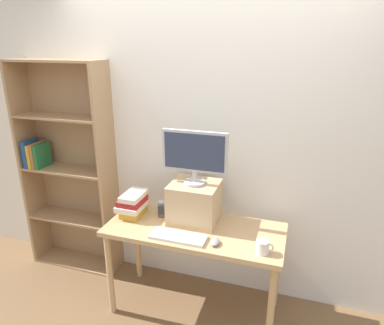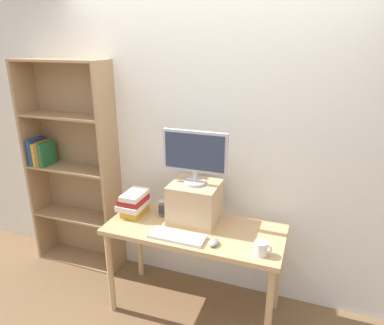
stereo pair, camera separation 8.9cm
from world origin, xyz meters
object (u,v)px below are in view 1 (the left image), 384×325
object	(u,v)px
riser_box	(195,202)
desk_speaker	(163,209)
book_stack	(133,204)
keyboard	(178,237)
computer_monitor	(195,154)
computer_mouse	(215,242)
desk	(195,238)
coffee_mug	(263,247)
bookshelf_unit	(68,168)

from	to	relation	value
riser_box	desk_speaker	distance (m)	0.28
book_stack	keyboard	bearing A→B (deg)	-24.50
computer_monitor	computer_mouse	world-z (taller)	computer_monitor
desk	computer_monitor	world-z (taller)	computer_monitor
desk	riser_box	distance (m)	0.28
computer_mouse	coffee_mug	world-z (taller)	coffee_mug
computer_mouse	desk_speaker	xyz separation A→B (m)	(-0.51, 0.28, 0.05)
book_stack	coffee_mug	size ratio (longest dim) A/B	2.18
bookshelf_unit	riser_box	bearing A→B (deg)	-7.87
computer_monitor	desk	bearing A→B (deg)	-71.48
bookshelf_unit	computer_mouse	size ratio (longest dim) A/B	18.89
riser_box	coffee_mug	world-z (taller)	riser_box
desk	bookshelf_unit	xyz separation A→B (m)	(-1.33, 0.29, 0.33)
keyboard	desk_speaker	bearing A→B (deg)	129.84
desk	computer_mouse	distance (m)	0.29
desk_speaker	coffee_mug	bearing A→B (deg)	-18.59
desk	bookshelf_unit	distance (m)	1.40
riser_box	book_stack	distance (m)	0.51
computer_monitor	keyboard	bearing A→B (deg)	-96.60
bookshelf_unit	desk_speaker	xyz separation A→B (m)	(1.03, -0.18, -0.17)
desk	riser_box	bearing A→B (deg)	108.28
bookshelf_unit	computer_monitor	bearing A→B (deg)	-7.93
keyboard	computer_monitor	bearing A→B (deg)	83.40
desk_speaker	computer_mouse	bearing A→B (deg)	-28.58
computer_monitor	coffee_mug	distance (m)	0.81
keyboard	coffee_mug	world-z (taller)	coffee_mug
riser_box	bookshelf_unit	bearing A→B (deg)	172.13
computer_monitor	desk_speaker	distance (m)	0.56
bookshelf_unit	keyboard	distance (m)	1.36
bookshelf_unit	coffee_mug	xyz separation A→B (m)	(1.86, -0.46, -0.19)
keyboard	coffee_mug	size ratio (longest dim) A/B	3.45
riser_box	coffee_mug	distance (m)	0.65
computer_monitor	keyboard	size ratio (longest dim) A/B	1.22
riser_box	coffee_mug	xyz separation A→B (m)	(0.57, -0.28, -0.11)
keyboard	book_stack	distance (m)	0.52
computer_monitor	book_stack	xyz separation A→B (m)	(-0.50, -0.07, -0.45)
computer_monitor	desk_speaker	size ratio (longest dim) A/B	3.88
computer_mouse	coffee_mug	distance (m)	0.33
riser_box	coffee_mug	size ratio (longest dim) A/B	3.09
bookshelf_unit	keyboard	size ratio (longest dim) A/B	4.79
desk	computer_mouse	bearing A→B (deg)	-40.34
computer_monitor	desk_speaker	world-z (taller)	computer_monitor
computer_monitor	book_stack	world-z (taller)	computer_monitor
book_stack	computer_monitor	bearing A→B (deg)	7.96
desk	computer_monitor	distance (m)	0.66
bookshelf_unit	book_stack	world-z (taller)	bookshelf_unit
desk	riser_box	xyz separation A→B (m)	(-0.03, 0.11, 0.25)
keyboard	book_stack	size ratio (longest dim) A/B	1.58
desk	coffee_mug	size ratio (longest dim) A/B	11.34
coffee_mug	desk_speaker	bearing A→B (deg)	161.41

